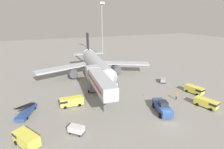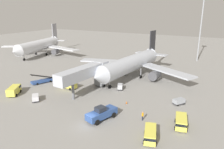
{
  "view_description": "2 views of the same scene",
  "coord_description": "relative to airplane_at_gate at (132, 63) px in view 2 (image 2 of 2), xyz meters",
  "views": [
    {
      "loc": [
        -21.14,
        -22.56,
        19.19
      ],
      "look_at": [
        -3.4,
        19.75,
        3.92
      ],
      "focal_mm": 27.6,
      "sensor_mm": 36.0,
      "label": 1
    },
    {
      "loc": [
        21.11,
        -28.96,
        20.6
      ],
      "look_at": [
        -7.44,
        22.57,
        2.69
      ],
      "focal_mm": 34.59,
      "sensor_mm": 36.0,
      "label": 2
    }
  ],
  "objects": [
    {
      "name": "airplane_background",
      "position": [
        -51.01,
        10.48,
        0.08
      ],
      "size": [
        38.89,
        35.28,
        13.59
      ],
      "color": "silver",
      "rests_on": "ground"
    },
    {
      "name": "baggage_cart_rear_left",
      "position": [
        -12.33,
        -27.67,
        -3.73
      ],
      "size": [
        2.93,
        2.83,
        1.42
      ],
      "color": "#38383D",
      "rests_on": "ground"
    },
    {
      "name": "service_van_near_center",
      "position": [
        16.41,
        -29.78,
        -3.45
      ],
      "size": [
        3.19,
        5.08,
        1.85
      ],
      "color": "#E5DB4C",
      "rests_on": "ground"
    },
    {
      "name": "airplane_at_gate",
      "position": [
        0.0,
        0.0,
        0.0
      ],
      "size": [
        39.14,
        37.22,
        13.39
      ],
      "color": "#B7BCC6",
      "rests_on": "ground"
    },
    {
      "name": "service_van_outer_right",
      "position": [
        -20.2,
        -27.35,
        -3.37
      ],
      "size": [
        4.25,
        5.12,
        2.02
      ],
      "color": "#E5DB4C",
      "rests_on": "ground"
    },
    {
      "name": "service_van_far_center",
      "position": [
        19.94,
        -23.18,
        -3.43
      ],
      "size": [
        2.92,
        4.96,
        1.89
      ],
      "color": "#E5DB4C",
      "rests_on": "ground"
    },
    {
      "name": "pushback_tug",
      "position": [
        5.82,
        -27.69,
        -3.26
      ],
      "size": [
        4.09,
        6.89,
        2.74
      ],
      "color": "#2D4C8E",
      "rests_on": "ground"
    },
    {
      "name": "jet_bridge",
      "position": [
        -4.83,
        -17.47,
        0.77
      ],
      "size": [
        4.49,
        17.34,
        7.12
      ],
      "color": "#B2B7C1",
      "rests_on": "ground"
    },
    {
      "name": "belt_loader_truck",
      "position": [
        -20.63,
        -17.48,
        -3.76
      ],
      "size": [
        4.22,
        6.77,
        3.14
      ],
      "color": "#2D4C8E",
      "rests_on": "ground"
    },
    {
      "name": "safety_cone_alpha",
      "position": [
        6.96,
        -18.74,
        -4.24
      ],
      "size": [
        0.37,
        0.37,
        0.57
      ],
      "color": "black",
      "rests_on": "ground"
    },
    {
      "name": "baggage_cart_mid_right",
      "position": [
        1.64,
        -11.56,
        -3.67
      ],
      "size": [
        1.98,
        2.37,
        1.56
      ],
      "color": "#38383D",
      "rests_on": "ground"
    },
    {
      "name": "ground_crew_worker_foreground",
      "position": [
        12.92,
        -24.17,
        -3.55
      ],
      "size": [
        0.35,
        0.35,
        1.83
      ],
      "color": "#1E2333",
      "rests_on": "ground"
    },
    {
      "name": "ground_plane",
      "position": [
        4.75,
        -30.74,
        -4.52
      ],
      "size": [
        300.0,
        300.0,
        0.0
      ],
      "primitive_type": "plane",
      "color": "gray"
    },
    {
      "name": "service_van_outer_left",
      "position": [
        -11.44,
        -17.42,
        -3.36
      ],
      "size": [
        5.2,
        2.23,
        2.03
      ],
      "color": "#E5DB4C",
      "rests_on": "ground"
    },
    {
      "name": "apron_light_mast",
      "position": [
        14.44,
        33.66,
        13.73
      ],
      "size": [
        2.4,
        2.4,
        26.43
      ],
      "color": "#93969B",
      "rests_on": "ground"
    },
    {
      "name": "baggage_cart_mid_left",
      "position": [
        17.43,
        -13.34,
        -3.79
      ],
      "size": [
        2.66,
        2.95,
        1.31
      ],
      "color": "#38383D",
      "rests_on": "ground"
    }
  ]
}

